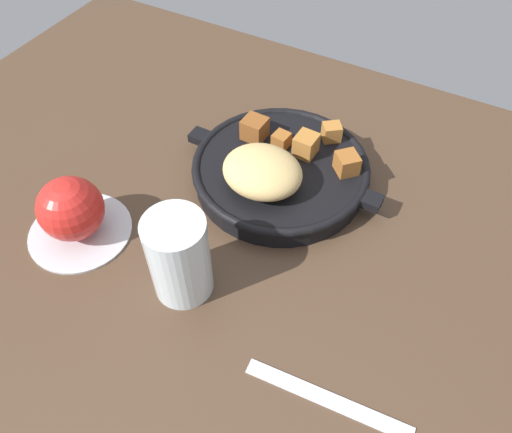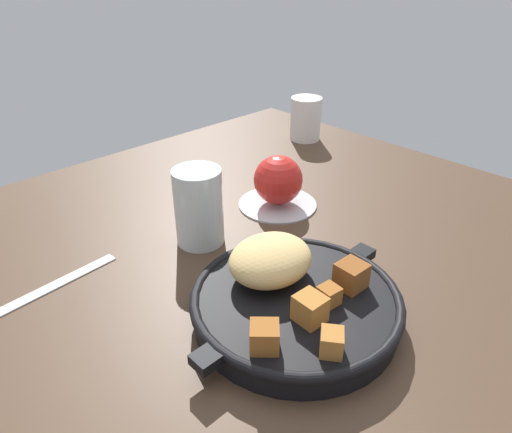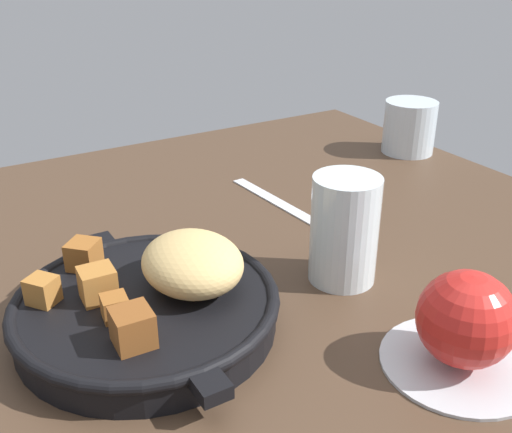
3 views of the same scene
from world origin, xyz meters
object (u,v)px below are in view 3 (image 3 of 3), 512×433
at_px(cast_iron_skillet, 152,301).
at_px(water_glass_short, 409,127).
at_px(butter_knife, 274,200).
at_px(red_apple, 466,319).
at_px(water_glass_tall, 344,230).

xyz_separation_m(cast_iron_skillet, water_glass_short, (-0.23, 0.53, 0.02)).
xyz_separation_m(cast_iron_skillet, butter_knife, (-0.18, 0.24, -0.02)).
xyz_separation_m(red_apple, water_glass_tall, (-0.16, 0.00, 0.01)).
bearing_deg(water_glass_tall, cast_iron_skillet, -96.34).
relative_size(cast_iron_skillet, water_glass_short, 3.41).
distance_m(red_apple, water_glass_tall, 0.16).
bearing_deg(water_glass_short, water_glass_tall, -52.63).
xyz_separation_m(red_apple, butter_knife, (-0.36, 0.05, -0.04)).
relative_size(cast_iron_skillet, butter_knife, 1.64).
height_order(butter_knife, water_glass_tall, water_glass_tall).
xyz_separation_m(cast_iron_skillet, red_apple, (0.18, 0.19, 0.02)).
bearing_deg(water_glass_short, red_apple, -39.05).
height_order(red_apple, water_glass_short, red_apple).
bearing_deg(water_glass_tall, butter_knife, 167.53).
relative_size(water_glass_short, water_glass_tall, 0.74).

